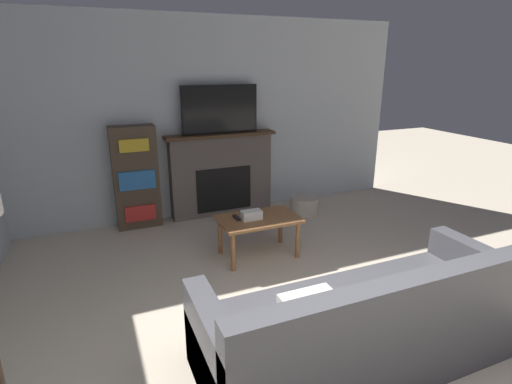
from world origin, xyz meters
TOP-DOWN VIEW (x-y plane):
  - wall_back at (0.00, 4.13)m, footprint 6.04×0.06m
  - fireplace at (0.20, 3.99)m, footprint 1.55×0.28m
  - tv at (0.20, 3.97)m, footprint 1.06×0.03m
  - couch at (0.21, 0.69)m, footprint 2.44×0.94m
  - coffee_table at (0.15, 2.53)m, footprint 0.89×0.55m
  - tissue_box at (0.06, 2.52)m, footprint 0.22×0.12m
  - remote_control at (-0.09, 2.60)m, footprint 0.04×0.15m
  - bookshelf at (-0.97, 3.96)m, footprint 0.57×0.29m
  - storage_basket at (1.29, 3.49)m, footprint 0.41×0.41m

SIDE VIEW (x-z plane):
  - storage_basket at x=1.29m, z-range 0.00..0.25m
  - couch at x=0.21m, z-range -0.14..0.72m
  - coffee_table at x=0.15m, z-range 0.16..0.62m
  - remote_control at x=-0.09m, z-range 0.46..0.48m
  - tissue_box at x=0.06m, z-range 0.46..0.56m
  - fireplace at x=0.20m, z-range 0.00..1.17m
  - bookshelf at x=-0.97m, z-range 0.00..1.34m
  - wall_back at x=0.00m, z-range 0.00..2.70m
  - tv at x=0.20m, z-range 1.17..1.82m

